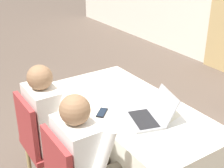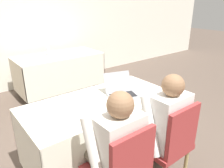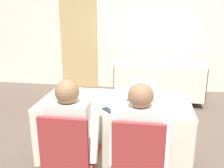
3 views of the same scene
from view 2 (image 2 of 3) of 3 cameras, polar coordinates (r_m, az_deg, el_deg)
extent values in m
plane|color=brown|center=(2.72, -2.77, -18.80)|extent=(24.00, 24.00, 0.00)
cube|color=silver|center=(4.75, -24.41, 14.62)|extent=(12.00, 0.06, 2.70)
cube|color=silver|center=(2.32, -3.10, -4.58)|extent=(1.61, 0.78, 0.02)
cube|color=silver|center=(2.22, 3.07, -15.46)|extent=(1.61, 0.01, 0.62)
cube|color=silver|center=(2.75, -7.67, -7.75)|extent=(1.61, 0.01, 0.62)
cube|color=silver|center=(2.20, -21.05, -17.50)|extent=(0.01, 0.78, 0.62)
cube|color=silver|center=(2.94, 9.92, -5.89)|extent=(0.01, 0.78, 0.62)
cylinder|color=#333333|center=(2.69, -2.80, -17.85)|extent=(0.06, 0.06, 0.12)
cube|color=silver|center=(4.34, -13.87, 7.24)|extent=(1.61, 0.78, 0.02)
cube|color=silver|center=(4.09, -11.18, 1.95)|extent=(1.61, 0.01, 0.62)
cube|color=silver|center=(4.77, -15.52, 4.33)|extent=(1.61, 0.01, 0.62)
cube|color=silver|center=(4.18, -23.43, 0.95)|extent=(0.01, 0.78, 0.62)
cube|color=silver|center=(4.79, -4.85, 5.14)|extent=(0.01, 0.78, 0.62)
cylinder|color=#333333|center=(4.55, -13.12, -1.16)|extent=(0.06, 0.06, 0.12)
cube|color=#99999E|center=(2.39, 2.94, -3.14)|extent=(0.37, 0.31, 0.02)
cube|color=black|center=(2.39, 2.95, -2.91)|extent=(0.31, 0.24, 0.00)
cube|color=#99999E|center=(2.49, 1.45, 0.65)|extent=(0.33, 0.19, 0.21)
cube|color=black|center=(2.49, 1.45, 0.65)|extent=(0.30, 0.16, 0.18)
cube|color=black|center=(2.09, 0.82, -7.04)|extent=(0.15, 0.15, 0.01)
cube|color=#192333|center=(2.09, 0.82, -6.91)|extent=(0.13, 0.13, 0.00)
cube|color=white|center=(2.17, -18.81, -7.39)|extent=(0.30, 0.35, 0.00)
cube|color=white|center=(2.69, 3.31, -0.51)|extent=(0.27, 0.34, 0.00)
cylinder|color=#B7B7C1|center=(4.33, -16.39, 8.13)|extent=(0.07, 0.07, 0.15)
cone|color=#B7B7C1|center=(4.31, -16.53, 9.48)|extent=(0.06, 0.06, 0.06)
cylinder|color=silver|center=(4.31, -16.58, 9.94)|extent=(0.03, 0.03, 0.01)
cube|color=#9E3333|center=(1.66, 5.54, -19.30)|extent=(0.40, 0.04, 0.45)
cylinder|color=tan|center=(2.60, 12.05, -15.86)|extent=(0.04, 0.04, 0.40)
cylinder|color=tan|center=(2.39, 6.25, -19.28)|extent=(0.04, 0.04, 0.40)
cylinder|color=tan|center=(2.45, 18.67, -19.34)|extent=(0.04, 0.04, 0.40)
cube|color=#9E3333|center=(2.27, 13.00, -15.07)|extent=(0.44, 0.44, 0.05)
cube|color=#9E3333|center=(2.04, 18.00, -11.72)|extent=(0.40, 0.04, 0.45)
cylinder|color=#665B4C|center=(1.99, 0.52, -16.97)|extent=(0.13, 0.42, 0.13)
cylinder|color=#665B4C|center=(1.91, -3.93, -19.00)|extent=(0.13, 0.42, 0.13)
cylinder|color=#665B4C|center=(2.29, -2.51, -20.48)|extent=(0.10, 0.10, 0.45)
cube|color=silver|center=(1.72, 2.01, -15.92)|extent=(0.36, 0.22, 0.52)
cylinder|color=silver|center=(1.86, 6.28, -12.64)|extent=(0.08, 0.26, 0.54)
cylinder|color=silver|center=(1.64, -4.83, -17.75)|extent=(0.08, 0.26, 0.54)
sphere|color=#8C6647|center=(1.53, 2.18, -5.46)|extent=(0.20, 0.20, 0.20)
cylinder|color=#665B4C|center=(2.34, 12.12, -11.04)|extent=(0.13, 0.42, 0.13)
cylinder|color=#665B4C|center=(2.23, 9.05, -12.69)|extent=(0.13, 0.42, 0.13)
cylinder|color=#665B4C|center=(2.60, 8.50, -14.89)|extent=(0.10, 0.10, 0.45)
cylinder|color=#665B4C|center=(2.50, 5.52, -16.50)|extent=(0.10, 0.10, 0.45)
cube|color=white|center=(2.09, 14.71, -9.32)|extent=(0.36, 0.22, 0.52)
cylinder|color=white|center=(2.26, 17.22, -6.94)|extent=(0.08, 0.26, 0.54)
cylinder|color=white|center=(1.96, 9.97, -10.78)|extent=(0.08, 0.26, 0.54)
sphere|color=#8C6647|center=(1.94, 15.67, -0.37)|extent=(0.20, 0.20, 0.20)
camera|label=1|loc=(3.06, 49.47, 19.72)|focal=50.00mm
camera|label=3|loc=(1.74, 79.14, 2.67)|focal=40.00mm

